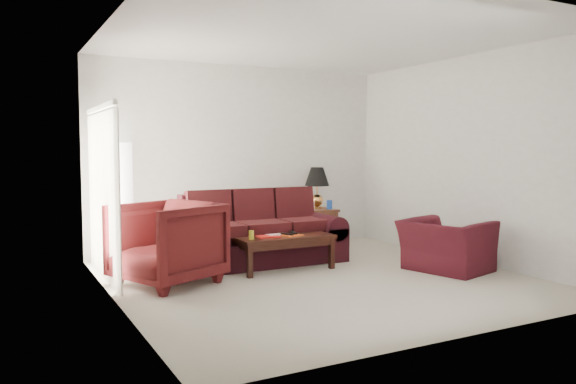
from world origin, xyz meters
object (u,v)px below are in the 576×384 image
object	(u,v)px
end_table	(316,227)
armchair_right	(446,246)
coffee_table	(283,252)
sofa	(259,229)
armchair_left	(166,243)
floor_lamp	(124,202)

from	to	relation	value
end_table	armchair_right	size ratio (longest dim) A/B	0.60
end_table	coffee_table	bearing A→B (deg)	-134.16
sofa	coffee_table	size ratio (longest dim) A/B	1.82
armchair_left	coffee_table	distance (m)	1.67
sofa	end_table	world-z (taller)	sofa
floor_lamp	end_table	bearing A→B (deg)	-0.90
sofa	floor_lamp	size ratio (longest dim) A/B	1.39
floor_lamp	coffee_table	size ratio (longest dim) A/B	1.31
armchair_left	coffee_table	xyz separation A→B (m)	(1.65, 0.12, -0.27)
end_table	armchair_left	size ratio (longest dim) A/B	0.57
coffee_table	sofa	bearing A→B (deg)	88.72
armchair_right	armchair_left	bearing A→B (deg)	59.16
end_table	armchair_left	world-z (taller)	armchair_left
floor_lamp	armchair_left	distance (m)	1.64
sofa	armchair_left	bearing A→B (deg)	-158.20
end_table	armchair_right	world-z (taller)	armchair_right
sofa	end_table	distance (m)	1.77
armchair_left	armchair_right	xyz separation A→B (m)	(3.55, -1.01, -0.16)
floor_lamp	armchair_right	xyz separation A→B (m)	(3.72, -2.60, -0.54)
end_table	armchair_right	distance (m)	2.60
sofa	armchair_right	bearing A→B (deg)	-38.92
floor_lamp	armchair_left	world-z (taller)	floor_lamp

